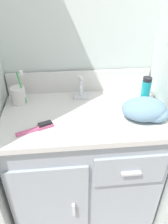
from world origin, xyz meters
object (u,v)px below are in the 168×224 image
Objects in this scene: shaving_cream_can at (146,90)px; hand_towel at (146,110)px; hairbrush at (40,127)px; toothbrush_cup at (18,95)px.

hand_towel is at bearing -106.48° from shaving_cream_can.
shaving_cream_can is at bearing -3.65° from hairbrush.
shaving_cream_can is (0.73, -0.06, 0.02)m from toothbrush_cup.
hand_towel is at bearing -18.54° from hairbrush.
shaving_cream_can is 0.17m from hand_towel.
hairbrush is 0.76× the size of hand_towel.
toothbrush_cup is at bearing 161.61° from hand_towel.
hand_towel is (-0.05, -0.16, -0.03)m from shaving_cream_can.
toothbrush_cup is 0.71m from hand_towel.
hairbrush is 0.54m from hand_towel.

